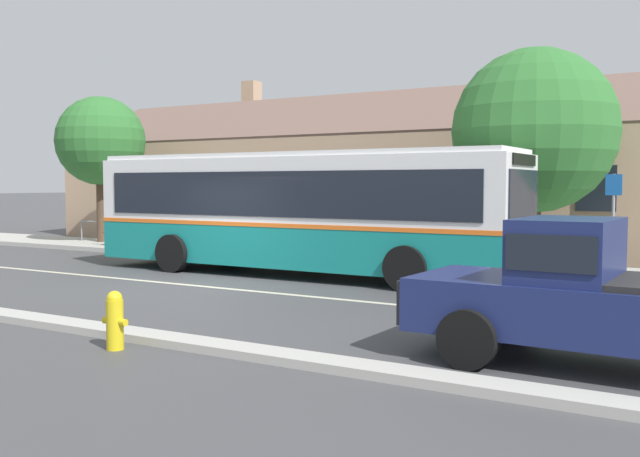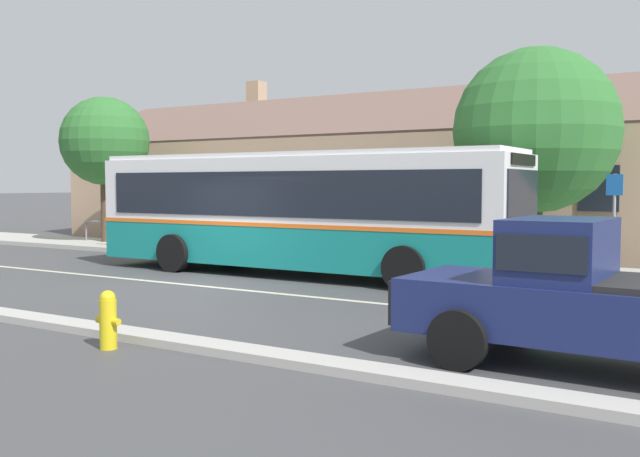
% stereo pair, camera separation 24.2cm
% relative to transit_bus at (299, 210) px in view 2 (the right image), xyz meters
% --- Properties ---
extents(ground_plane, '(300.00, 300.00, 0.00)m').
position_rel_transit_bus_xyz_m(ground_plane, '(-1.15, -2.90, -1.67)').
color(ground_plane, '#424244').
extents(sidewalk_far, '(60.00, 3.00, 0.15)m').
position_rel_transit_bus_xyz_m(sidewalk_far, '(-1.15, 3.10, -1.59)').
color(sidewalk_far, '#ADAAA3').
rests_on(sidewalk_far, ground).
extents(curb_near, '(60.00, 0.50, 0.12)m').
position_rel_transit_bus_xyz_m(curb_near, '(-1.15, -7.65, -1.61)').
color(curb_near, '#ADAAA3').
rests_on(curb_near, ground).
extents(lane_divider_stripe, '(60.00, 0.16, 0.01)m').
position_rel_transit_bus_xyz_m(lane_divider_stripe, '(-1.15, -2.90, -1.66)').
color(lane_divider_stripe, beige).
rests_on(lane_divider_stripe, ground).
extents(community_building, '(26.79, 9.97, 7.11)m').
position_rel_transit_bus_xyz_m(community_building, '(-3.05, 11.00, 0.46)').
color(community_building, tan).
rests_on(community_building, ground).
extents(transit_bus, '(11.46, 2.82, 3.09)m').
position_rel_transit_bus_xyz_m(transit_bus, '(0.00, 0.00, 0.00)').
color(transit_bus, '#147F7A').
rests_on(transit_bus, ground).
extents(pickup_truck_navy, '(5.13, 2.19, 1.88)m').
position_rel_transit_bus_xyz_m(pickup_truck_navy, '(8.27, -5.90, -0.76)').
color(pickup_truck_navy, navy).
rests_on(pickup_truck_navy, ground).
extents(bench_by_building, '(1.76, 0.51, 0.94)m').
position_rel_transit_bus_xyz_m(bench_by_building, '(-8.90, 2.52, -1.09)').
color(bench_by_building, brown).
rests_on(bench_by_building, sidewalk_far).
extents(bench_down_street, '(1.83, 0.51, 0.94)m').
position_rel_transit_bus_xyz_m(bench_down_street, '(-5.40, 2.89, -1.09)').
color(bench_down_street, brown).
rests_on(bench_down_street, sidewalk_far).
extents(street_tree_primary, '(4.31, 4.31, 5.87)m').
position_rel_transit_bus_xyz_m(street_tree_primary, '(4.86, 3.75, 1.93)').
color(street_tree_primary, '#4C3828').
rests_on(street_tree_primary, ground).
extents(street_tree_secondary, '(3.30, 3.30, 5.57)m').
position_rel_transit_bus_xyz_m(street_tree_secondary, '(-10.97, 3.45, 2.23)').
color(street_tree_secondary, '#4C3828').
rests_on(street_tree_secondary, ground).
extents(fire_hydrant, '(0.42, 0.24, 0.83)m').
position_rel_transit_bus_xyz_m(fire_hydrant, '(2.23, -8.30, -1.24)').
color(fire_hydrant, gold).
rests_on(fire_hydrant, ground).
extents(bus_stop_sign, '(0.36, 0.07, 2.40)m').
position_rel_transit_bus_xyz_m(bus_stop_sign, '(7.18, 2.09, -0.03)').
color(bus_stop_sign, gray).
rests_on(bus_stop_sign, sidewalk_far).
extents(bike_rack, '(1.16, 0.06, 0.78)m').
position_rel_transit_bus_xyz_m(bike_rack, '(-11.48, 3.39, -0.98)').
color(bike_rack, slate).
rests_on(bike_rack, sidewalk_far).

